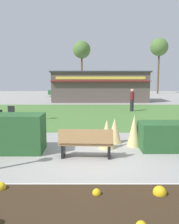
{
  "coord_description": "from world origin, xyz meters",
  "views": [
    {
      "loc": [
        -0.05,
        -7.35,
        2.51
      ],
      "look_at": [
        -0.06,
        2.44,
        1.15
      ],
      "focal_mm": 39.39,
      "sensor_mm": 36.0,
      "label": 1
    }
  ],
  "objects": [
    {
      "name": "parked_car_center_slot",
      "position": [
        1.86,
        26.87,
        0.64
      ],
      "size": [
        4.35,
        2.36,
        1.2
      ],
      "color": "black",
      "rests_on": "ground_plane"
    },
    {
      "name": "tree_left_bg",
      "position": [
        -1.29,
        32.83,
        6.91
      ],
      "size": [
        2.8,
        2.8,
        8.39
      ],
      "color": "brown",
      "rests_on": "ground_plane"
    },
    {
      "name": "flower_bed",
      "position": [
        -0.07,
        -3.11,
        0.09
      ],
      "size": [
        4.58,
        2.15,
        0.33
      ],
      "color": "beige",
      "rests_on": "ground_plane"
    },
    {
      "name": "hedge_right",
      "position": [
        3.0,
        1.09,
        0.48
      ],
      "size": [
        2.53,
        1.1,
        0.97
      ],
      "primitive_type": "cube",
      "color": "#28562B",
      "rests_on": "ground_plane"
    },
    {
      "name": "ornamental_grass_behind_right",
      "position": [
        0.93,
        2.0,
        0.49
      ],
      "size": [
        0.54,
        0.54,
        0.98
      ],
      "primitive_type": "cone",
      "color": "#D1BC7F",
      "rests_on": "ground_plane"
    },
    {
      "name": "ornamental_grass_behind_left",
      "position": [
        1.6,
        1.51,
        0.6
      ],
      "size": [
        0.52,
        0.52,
        1.19
      ],
      "primitive_type": "cone",
      "color": "#D1BC7F",
      "rests_on": "ground_plane"
    },
    {
      "name": "ornamental_grass_behind_far",
      "position": [
        1.84,
        1.75,
        0.49
      ],
      "size": [
        0.58,
        0.58,
        0.98
      ],
      "primitive_type": "cone",
      "color": "#D1BC7F",
      "rests_on": "ground_plane"
    },
    {
      "name": "ornamental_grass_behind_center",
      "position": [
        0.57,
        1.24,
        0.52
      ],
      "size": [
        0.59,
        0.59,
        1.05
      ],
      "primitive_type": "cone",
      "color": "#D1BC7F",
      "rests_on": "ground_plane"
    },
    {
      "name": "park_bench",
      "position": [
        -0.16,
        0.17,
        0.48
      ],
      "size": [
        1.72,
        0.6,
        0.95
      ],
      "color": "#9E7547",
      "rests_on": "ground_plane"
    },
    {
      "name": "ground_plane",
      "position": [
        0.0,
        0.0,
        0.0
      ],
      "size": [
        80.0,
        80.0,
        0.0
      ],
      "primitive_type": "plane",
      "color": "#999691"
    },
    {
      "name": "food_kiosk",
      "position": [
        1.06,
        19.16,
        1.62
      ],
      "size": [
        10.26,
        4.08,
        3.22
      ],
      "color": "#594C47",
      "rests_on": "ground_plane"
    },
    {
      "name": "tree_right_bg",
      "position": [
        11.05,
        32.7,
        7.29
      ],
      "size": [
        2.8,
        2.8,
        8.78
      ],
      "color": "brown",
      "rests_on": "ground_plane"
    },
    {
      "name": "lawn_patch",
      "position": [
        0.0,
        9.78,
        0.0
      ],
      "size": [
        36.0,
        12.0,
        0.01
      ],
      "primitive_type": "cube",
      "color": "#4C7A38",
      "rests_on": "ground_plane"
    },
    {
      "name": "person_strolling",
      "position": [
        3.18,
        11.21,
        0.86
      ],
      "size": [
        0.34,
        0.34,
        1.69
      ],
      "rotation": [
        0.0,
        0.0,
        0.18
      ],
      "color": "#23232D",
      "rests_on": "ground_plane"
    },
    {
      "name": "cafe_chair_east",
      "position": [
        -4.62,
        7.03,
        0.53
      ],
      "size": [
        0.54,
        0.54,
        0.89
      ],
      "color": "black",
      "rests_on": "ground_plane"
    },
    {
      "name": "hedge_left",
      "position": [
        -2.53,
        0.84,
        0.65
      ],
      "size": [
        1.83,
        1.1,
        1.3
      ],
      "primitive_type": "cube",
      "color": "#28562B",
      "rests_on": "ground_plane"
    },
    {
      "name": "parked_car_west_slot",
      "position": [
        -3.65,
        26.87,
        0.64
      ],
      "size": [
        4.25,
        2.16,
        1.2
      ],
      "color": "#2D6638",
      "rests_on": "ground_plane"
    }
  ]
}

